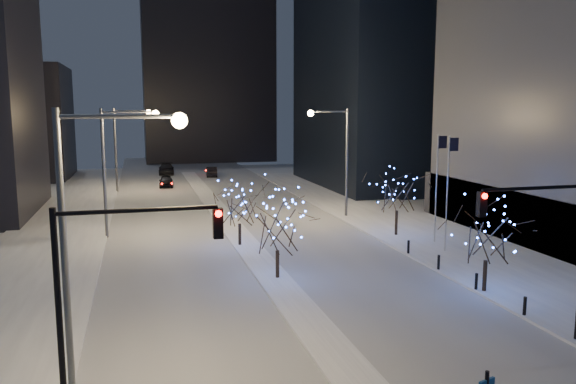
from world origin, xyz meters
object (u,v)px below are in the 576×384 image
object	(u,v)px
street_lamp_w_far	(124,138)
car_mid	(212,172)
traffic_signal_east	(553,236)
holiday_tree_plaza_far	(397,189)
street_lamp_w_mid	(118,154)
car_far	(166,169)
street_lamp_east	(338,148)
car_near	(166,181)
traffic_signal_west	(110,276)
holiday_tree_plaza_near	(487,232)
street_lamp_w_near	(95,211)
holiday_tree_median_near	(277,222)
holiday_tree_median_far	(239,203)

from	to	relation	value
street_lamp_w_far	car_mid	distance (m)	18.39
traffic_signal_east	holiday_tree_plaza_far	bearing A→B (deg)	81.68
car_mid	street_lamp_w_mid	bearing A→B (deg)	77.59
car_mid	car_far	size ratio (longest dim) A/B	0.79
traffic_signal_east	car_far	distance (m)	69.43
traffic_signal_east	car_far	world-z (taller)	traffic_signal_east
street_lamp_east	car_far	xyz separation A→B (m)	(-13.39, 39.22, -5.65)
street_lamp_w_far	car_near	size ratio (longest dim) A/B	2.36
street_lamp_w_mid	holiday_tree_plaza_far	bearing A→B (deg)	-14.82
street_lamp_w_far	traffic_signal_west	xyz separation A→B (m)	(0.50, -52.00, -1.74)
traffic_signal_west	holiday_tree_plaza_near	size ratio (longest dim) A/B	1.29
traffic_signal_east	holiday_tree_plaza_near	bearing A→B (deg)	76.89
street_lamp_w_near	holiday_tree_median_near	bearing A→B (deg)	50.18
traffic_signal_west	car_far	distance (m)	69.52
street_lamp_w_far	car_mid	xyz separation A→B (m)	(11.95, 12.73, -5.78)
street_lamp_w_far	street_lamp_east	distance (m)	29.08
street_lamp_east	holiday_tree_plaza_far	world-z (taller)	street_lamp_east
street_lamp_east	street_lamp_w_far	bearing A→B (deg)	130.85
car_mid	holiday_tree_median_near	distance (m)	51.90
traffic_signal_east	holiday_tree_plaza_near	world-z (taller)	traffic_signal_east
holiday_tree_median_near	holiday_tree_median_far	bearing A→B (deg)	94.82
street_lamp_w_far	traffic_signal_east	world-z (taller)	street_lamp_w_far
car_near	car_far	bearing A→B (deg)	90.52
car_far	holiday_tree_plaza_near	bearing A→B (deg)	-74.27
traffic_signal_west	holiday_tree_plaza_near	distance (m)	20.49
traffic_signal_east	car_mid	distance (m)	64.13
street_lamp_w_near	holiday_tree_plaza_near	bearing A→B (deg)	16.34
street_lamp_w_far	street_lamp_w_mid	bearing A→B (deg)	-90.00
street_lamp_w_near	car_far	bearing A→B (deg)	85.21
traffic_signal_west	traffic_signal_east	size ratio (longest dim) A/B	1.00
street_lamp_w_near	holiday_tree_median_far	xyz separation A→B (m)	(8.44, 19.46, -3.29)
holiday_tree_plaza_near	traffic_signal_east	bearing A→B (deg)	-103.11
traffic_signal_west	holiday_tree_median_near	bearing A→B (deg)	56.31
street_lamp_east	holiday_tree_plaza_far	distance (m)	9.13
street_lamp_w_mid	holiday_tree_plaza_far	xyz separation A→B (m)	(20.87, -5.52, -2.76)
holiday_tree_median_near	car_mid	bearing A→B (deg)	86.90
traffic_signal_west	holiday_tree_median_far	bearing A→B (deg)	69.70
street_lamp_w_mid	traffic_signal_west	size ratio (longest dim) A/B	1.43
street_lamp_w_mid	traffic_signal_west	xyz separation A→B (m)	(0.50, -27.00, -1.74)
traffic_signal_east	holiday_tree_median_far	distance (m)	22.59
holiday_tree_plaza_near	street_lamp_w_mid	bearing A→B (deg)	135.20
street_lamp_w_near	holiday_tree_plaza_far	size ratio (longest dim) A/B	1.78
street_lamp_w_mid	street_lamp_east	size ratio (longest dim) A/B	1.00
traffic_signal_west	holiday_tree_plaza_near	world-z (taller)	traffic_signal_west
holiday_tree_median_near	holiday_tree_median_far	size ratio (longest dim) A/B	1.17
street_lamp_w_near	car_near	distance (m)	53.45
street_lamp_east	street_lamp_w_near	bearing A→B (deg)	-124.19
car_far	holiday_tree_median_near	distance (m)	56.41
street_lamp_w_near	traffic_signal_west	distance (m)	2.70
street_lamp_w_far	holiday_tree_median_near	size ratio (longest dim) A/B	1.71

